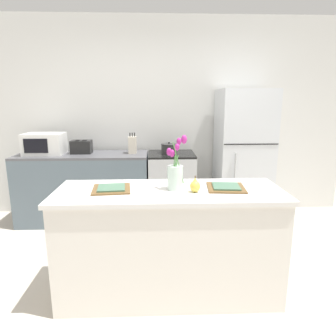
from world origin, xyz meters
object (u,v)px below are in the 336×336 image
object	(u,v)px
cooking_pot	(169,148)
stove_range	(171,187)
refrigerator	(243,156)
toaster	(81,147)
microwave	(45,144)
knife_block	(133,145)
plate_setting_right	(226,187)
flower_vase	(175,173)
plate_setting_left	(111,188)
pear_figurine	(195,186)

from	to	relation	value
cooking_pot	stove_range	bearing A→B (deg)	-4.34
refrigerator	toaster	bearing A→B (deg)	178.83
toaster	microwave	world-z (taller)	microwave
microwave	knife_block	distance (m)	1.12
plate_setting_right	toaster	size ratio (longest dim) A/B	1.14
stove_range	toaster	distance (m)	1.30
flower_vase	toaster	xyz separation A→B (m)	(-1.12, 1.63, -0.04)
plate_setting_left	plate_setting_right	bearing A→B (deg)	0.00
refrigerator	knife_block	size ratio (longest dim) A/B	6.42
microwave	plate_setting_left	bearing A→B (deg)	-55.81
knife_block	microwave	bearing A→B (deg)	-178.65
knife_block	plate_setting_left	bearing A→B (deg)	-91.73
toaster	microwave	bearing A→B (deg)	-174.38
flower_vase	pear_figurine	world-z (taller)	flower_vase
flower_vase	toaster	distance (m)	1.98
flower_vase	knife_block	bearing A→B (deg)	105.79
toaster	knife_block	bearing A→B (deg)	-1.57
flower_vase	knife_block	size ratio (longest dim) A/B	1.61
stove_range	knife_block	bearing A→B (deg)	177.10
stove_range	pear_figurine	size ratio (longest dim) A/B	7.01
plate_setting_left	pear_figurine	bearing A→B (deg)	-7.81
plate_setting_left	cooking_pot	distance (m)	1.67
pear_figurine	plate_setting_left	world-z (taller)	pear_figurine
flower_vase	plate_setting_left	world-z (taller)	flower_vase
refrigerator	microwave	xyz separation A→B (m)	(-2.58, -0.00, 0.18)
cooking_pot	knife_block	size ratio (longest dim) A/B	0.77
refrigerator	flower_vase	size ratio (longest dim) A/B	4.00
plate_setting_right	cooking_pot	size ratio (longest dim) A/B	1.54
knife_block	toaster	bearing A→B (deg)	178.43
refrigerator	pear_figurine	bearing A→B (deg)	-117.11
flower_vase	plate_setting_right	bearing A→B (deg)	1.40
flower_vase	pear_figurine	xyz separation A→B (m)	(0.15, -0.08, -0.08)
toaster	cooking_pot	bearing A→B (deg)	-2.08
cooking_pot	microwave	distance (m)	1.60
toaster	knife_block	xyz separation A→B (m)	(0.67, -0.02, 0.03)
cooking_pot	flower_vase	bearing A→B (deg)	-90.70
flower_vase	plate_setting_left	distance (m)	0.52
plate_setting_left	toaster	bearing A→B (deg)	110.85
flower_vase	stove_range	bearing A→B (deg)	88.12
cooking_pot	microwave	world-z (taller)	microwave
plate_setting_left	knife_block	bearing A→B (deg)	88.27
plate_setting_right	pear_figurine	bearing A→B (deg)	-161.16
stove_range	flower_vase	world-z (taller)	flower_vase
flower_vase	refrigerator	bearing A→B (deg)	57.79
refrigerator	plate_setting_right	xyz separation A→B (m)	(-0.59, -1.58, 0.05)
plate_setting_right	toaster	bearing A→B (deg)	133.36
cooking_pot	toaster	bearing A→B (deg)	177.92
refrigerator	flower_vase	xyz separation A→B (m)	(-1.00, -1.59, 0.17)
toaster	cooking_pot	distance (m)	1.14
stove_range	plate_setting_right	xyz separation A→B (m)	(0.36, -1.58, 0.46)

